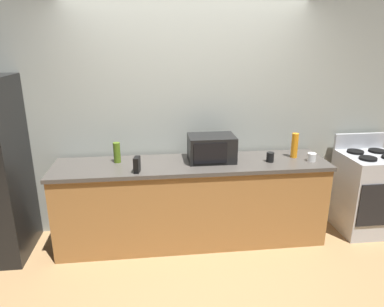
% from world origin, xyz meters
% --- Properties ---
extents(ground_plane, '(8.00, 8.00, 0.00)m').
position_xyz_m(ground_plane, '(0.00, 0.00, 0.00)').
color(ground_plane, '#A87F51').
extents(back_wall, '(6.40, 0.10, 2.70)m').
position_xyz_m(back_wall, '(0.00, 0.81, 1.35)').
color(back_wall, '#9EA399').
rests_on(back_wall, ground_plane).
extents(counter_run, '(2.84, 0.64, 0.90)m').
position_xyz_m(counter_run, '(0.00, 0.40, 0.45)').
color(counter_run, '#9E6B38').
rests_on(counter_run, ground_plane).
extents(stove_range, '(0.60, 0.61, 1.08)m').
position_xyz_m(stove_range, '(2.00, 0.40, 0.46)').
color(stove_range, '#B7BABF').
rests_on(stove_range, ground_plane).
extents(microwave, '(0.48, 0.35, 0.27)m').
position_xyz_m(microwave, '(0.21, 0.45, 1.04)').
color(microwave, black).
rests_on(microwave, counter_run).
extents(cordless_phone, '(0.07, 0.12, 0.15)m').
position_xyz_m(cordless_phone, '(-0.55, 0.19, 0.98)').
color(cordless_phone, black).
rests_on(cordless_phone, counter_run).
extents(bottle_dish_soap, '(0.07, 0.07, 0.27)m').
position_xyz_m(bottle_dish_soap, '(1.11, 0.45, 1.03)').
color(bottle_dish_soap, orange).
rests_on(bottle_dish_soap, counter_run).
extents(bottle_olive_oil, '(0.07, 0.07, 0.21)m').
position_xyz_m(bottle_olive_oil, '(-0.77, 0.51, 1.01)').
color(bottle_olive_oil, '#4C6B19').
rests_on(bottle_olive_oil, counter_run).
extents(mug_black, '(0.08, 0.08, 0.10)m').
position_xyz_m(mug_black, '(0.81, 0.33, 0.95)').
color(mug_black, black).
rests_on(mug_black, counter_run).
extents(mug_white, '(0.09, 0.09, 0.09)m').
position_xyz_m(mug_white, '(1.25, 0.31, 0.94)').
color(mug_white, white).
rests_on(mug_white, counter_run).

